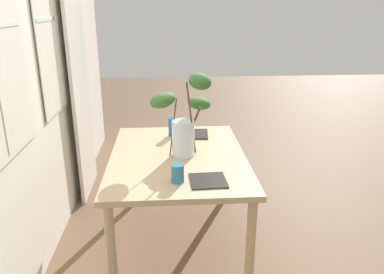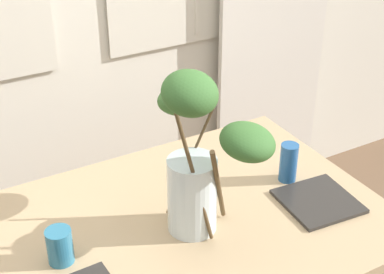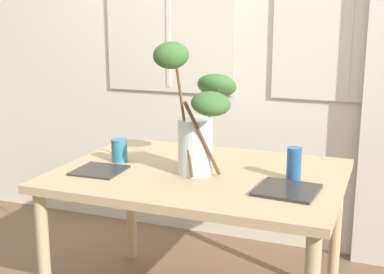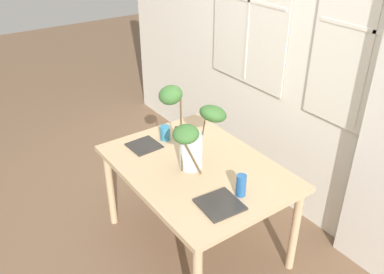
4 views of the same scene
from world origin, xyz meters
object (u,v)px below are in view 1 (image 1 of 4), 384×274
Objects in this scene: drinking_glass_blue_left at (178,173)px; plate_square_left at (208,181)px; plate_square_right at (193,134)px; dining_table at (178,165)px; drinking_glass_blue_right at (172,127)px; vase_with_branches at (184,118)px.

drinking_glass_blue_left reaches higher than plate_square_left.
plate_square_right is (0.86, -0.15, -0.05)m from drinking_glass_blue_left.
drinking_glass_blue_right is at bearing 3.90° from dining_table.
drinking_glass_blue_left is at bearing 88.37° from plate_square_left.
drinking_glass_blue_left reaches higher than dining_table.
vase_with_branches is at bearing 167.73° from plate_square_right.
drinking_glass_blue_left is at bearing 169.93° from plate_square_right.
plate_square_left is 0.87m from plate_square_right.
drinking_glass_blue_right is (0.42, 0.08, -0.20)m from vase_with_branches.
dining_table is 0.45m from drinking_glass_blue_left.
dining_table is 0.35m from vase_with_branches.
vase_with_branches is at bearing -77.51° from dining_table.
vase_with_branches is 0.53m from plate_square_left.
dining_table is at bearing 21.45° from plate_square_left.
drinking_glass_blue_left is at bearing 172.09° from vase_with_branches.
plate_square_right is at bearing 2.09° from plate_square_left.
plate_square_left is at bearing -166.97° from drinking_glass_blue_right.
dining_table is at bearing -1.91° from drinking_glass_blue_left.
vase_with_branches is 2.57× the size of plate_square_right.
plate_square_left is 0.90× the size of plate_square_right.
plate_square_left is at bearing -164.44° from vase_with_branches.
vase_with_branches is 4.27× the size of drinking_glass_blue_right.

